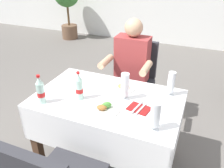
{
  "coord_description": "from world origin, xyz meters",
  "views": [
    {
      "loc": [
        0.61,
        -1.45,
        1.78
      ],
      "look_at": [
        -0.06,
        0.16,
        0.83
      ],
      "focal_mm": 36.8,
      "sensor_mm": 36.0,
      "label": 1
    }
  ],
  "objects_px": {
    "plate_far_diner": "(123,87)",
    "beer_glass_left": "(125,87)",
    "beer_glass_right": "(155,116)",
    "plate_near_camera": "(103,108)",
    "beer_glass_middle": "(171,83)",
    "main_dining_table": "(108,114)",
    "cola_bottle_secondary": "(79,87)",
    "potted_plant_corner": "(67,2)",
    "chair_far_diner_seat": "(134,79)",
    "cola_bottle_primary": "(41,91)",
    "seated_diner_far": "(130,70)",
    "napkin_cutlery_set": "(139,109)"
  },
  "relations": [
    {
      "from": "beer_glass_left",
      "to": "plate_near_camera",
      "type": "bearing_deg",
      "value": -114.17
    },
    {
      "from": "napkin_cutlery_set",
      "to": "beer_glass_left",
      "type": "bearing_deg",
      "value": 147.18
    },
    {
      "from": "plate_near_camera",
      "to": "cola_bottle_primary",
      "type": "xyz_separation_m",
      "value": [
        -0.5,
        -0.1,
        0.09
      ]
    },
    {
      "from": "chair_far_diner_seat",
      "to": "cola_bottle_primary",
      "type": "bearing_deg",
      "value": -113.61
    },
    {
      "from": "beer_glass_left",
      "to": "beer_glass_middle",
      "type": "xyz_separation_m",
      "value": [
        0.34,
        0.21,
        -0.0
      ]
    },
    {
      "from": "main_dining_table",
      "to": "napkin_cutlery_set",
      "type": "distance_m",
      "value": 0.35
    },
    {
      "from": "plate_near_camera",
      "to": "beer_glass_left",
      "type": "bearing_deg",
      "value": 65.83
    },
    {
      "from": "plate_far_diner",
      "to": "cola_bottle_secondary",
      "type": "xyz_separation_m",
      "value": [
        -0.27,
        -0.3,
        0.1
      ]
    },
    {
      "from": "beer_glass_left",
      "to": "potted_plant_corner",
      "type": "height_order",
      "value": "potted_plant_corner"
    },
    {
      "from": "plate_far_diner",
      "to": "beer_glass_left",
      "type": "relative_size",
      "value": 1.02
    },
    {
      "from": "seated_diner_far",
      "to": "napkin_cutlery_set",
      "type": "distance_m",
      "value": 0.8
    },
    {
      "from": "beer_glass_middle",
      "to": "chair_far_diner_seat",
      "type": "bearing_deg",
      "value": 131.65
    },
    {
      "from": "beer_glass_middle",
      "to": "napkin_cutlery_set",
      "type": "relative_size",
      "value": 1.11
    },
    {
      "from": "main_dining_table",
      "to": "seated_diner_far",
      "type": "xyz_separation_m",
      "value": [
        -0.02,
        0.67,
        0.14
      ]
    },
    {
      "from": "main_dining_table",
      "to": "plate_far_diner",
      "type": "xyz_separation_m",
      "value": [
        0.06,
        0.19,
        0.19
      ]
    },
    {
      "from": "seated_diner_far",
      "to": "beer_glass_middle",
      "type": "height_order",
      "value": "seated_diner_far"
    },
    {
      "from": "cola_bottle_secondary",
      "to": "potted_plant_corner",
      "type": "relative_size",
      "value": 0.18
    },
    {
      "from": "main_dining_table",
      "to": "chair_far_diner_seat",
      "type": "distance_m",
      "value": 0.78
    },
    {
      "from": "plate_near_camera",
      "to": "potted_plant_corner",
      "type": "relative_size",
      "value": 0.19
    },
    {
      "from": "main_dining_table",
      "to": "seated_diner_far",
      "type": "distance_m",
      "value": 0.69
    },
    {
      "from": "seated_diner_far",
      "to": "beer_glass_middle",
      "type": "relative_size",
      "value": 5.81
    },
    {
      "from": "cola_bottle_secondary",
      "to": "beer_glass_left",
      "type": "bearing_deg",
      "value": 22.23
    },
    {
      "from": "beer_glass_middle",
      "to": "cola_bottle_primary",
      "type": "distance_m",
      "value": 1.07
    },
    {
      "from": "beer_glass_right",
      "to": "cola_bottle_primary",
      "type": "height_order",
      "value": "cola_bottle_primary"
    },
    {
      "from": "beer_glass_right",
      "to": "chair_far_diner_seat",
      "type": "bearing_deg",
      "value": 113.89
    },
    {
      "from": "plate_far_diner",
      "to": "napkin_cutlery_set",
      "type": "bearing_deg",
      "value": -48.13
    },
    {
      "from": "chair_far_diner_seat",
      "to": "cola_bottle_primary",
      "type": "distance_m",
      "value": 1.19
    },
    {
      "from": "plate_near_camera",
      "to": "potted_plant_corner",
      "type": "bearing_deg",
      "value": 125.81
    },
    {
      "from": "plate_near_camera",
      "to": "plate_far_diner",
      "type": "height_order",
      "value": "plate_near_camera"
    },
    {
      "from": "cola_bottle_primary",
      "to": "cola_bottle_secondary",
      "type": "height_order",
      "value": "same"
    },
    {
      "from": "cola_bottle_secondary",
      "to": "potted_plant_corner",
      "type": "height_order",
      "value": "potted_plant_corner"
    },
    {
      "from": "chair_far_diner_seat",
      "to": "cola_bottle_primary",
      "type": "relative_size",
      "value": 3.88
    },
    {
      "from": "beer_glass_middle",
      "to": "main_dining_table",
      "type": "bearing_deg",
      "value": -153.03
    },
    {
      "from": "chair_far_diner_seat",
      "to": "plate_far_diner",
      "type": "distance_m",
      "value": 0.62
    },
    {
      "from": "plate_far_diner",
      "to": "beer_glass_middle",
      "type": "xyz_separation_m",
      "value": [
        0.41,
        0.05,
        0.1
      ]
    },
    {
      "from": "main_dining_table",
      "to": "potted_plant_corner",
      "type": "height_order",
      "value": "potted_plant_corner"
    },
    {
      "from": "potted_plant_corner",
      "to": "plate_far_diner",
      "type": "bearing_deg",
      "value": -50.87
    },
    {
      "from": "napkin_cutlery_set",
      "to": "plate_far_diner",
      "type": "bearing_deg",
      "value": 131.87
    },
    {
      "from": "cola_bottle_secondary",
      "to": "plate_far_diner",
      "type": "bearing_deg",
      "value": 47.77
    },
    {
      "from": "napkin_cutlery_set",
      "to": "beer_glass_right",
      "type": "bearing_deg",
      "value": -49.75
    },
    {
      "from": "seated_diner_far",
      "to": "plate_near_camera",
      "type": "bearing_deg",
      "value": -85.69
    },
    {
      "from": "chair_far_diner_seat",
      "to": "cola_bottle_secondary",
      "type": "bearing_deg",
      "value": -103.15
    },
    {
      "from": "beer_glass_right",
      "to": "plate_near_camera",
      "type": "bearing_deg",
      "value": 169.31
    },
    {
      "from": "beer_glass_left",
      "to": "napkin_cutlery_set",
      "type": "relative_size",
      "value": 1.19
    },
    {
      "from": "plate_near_camera",
      "to": "napkin_cutlery_set",
      "type": "relative_size",
      "value": 1.32
    },
    {
      "from": "plate_near_camera",
      "to": "potted_plant_corner",
      "type": "height_order",
      "value": "potted_plant_corner"
    },
    {
      "from": "chair_far_diner_seat",
      "to": "seated_diner_far",
      "type": "bearing_deg",
      "value": -100.57
    },
    {
      "from": "plate_near_camera",
      "to": "cola_bottle_primary",
      "type": "distance_m",
      "value": 0.52
    },
    {
      "from": "plate_far_diner",
      "to": "beer_glass_left",
      "type": "bearing_deg",
      "value": -64.3
    },
    {
      "from": "beer_glass_middle",
      "to": "cola_bottle_primary",
      "type": "xyz_separation_m",
      "value": [
        -0.94,
        -0.52,
        -0.01
      ]
    }
  ]
}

